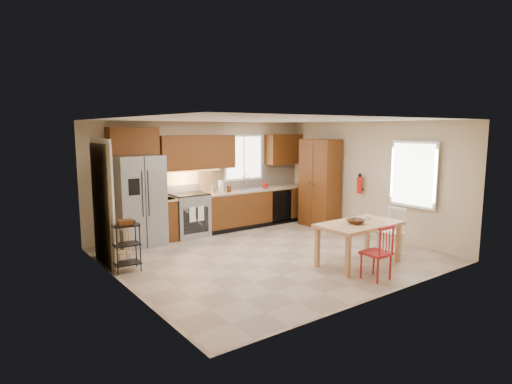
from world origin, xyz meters
The scene contains 33 objects.
floor centered at (0.00, 0.00, 0.00)m, with size 5.50×5.50×0.00m, color tan.
ceiling centered at (0.00, 0.00, 2.50)m, with size 5.50×5.00×0.02m, color silver.
wall_back centered at (0.00, 2.50, 1.25)m, with size 5.50×0.02×2.50m, color #CCB793.
wall_front centered at (0.00, -2.50, 1.25)m, with size 5.50×0.02×2.50m, color #CCB793.
wall_left centered at (-2.75, 0.00, 1.25)m, with size 0.02×5.00×2.50m, color #CCB793.
wall_right centered at (2.75, 0.00, 1.25)m, with size 0.02×5.00×2.50m, color #CCB793.
refrigerator centered at (-1.70, 2.12, 0.91)m, with size 0.92×0.75×1.82m, color gray.
range_stove centered at (-0.55, 2.19, 0.46)m, with size 0.76×0.63×0.92m, color gray.
base_cabinet_narrow centered at (-1.10, 2.20, 0.45)m, with size 0.30×0.60×0.90m, color #583010.
base_cabinet_run centered at (1.29, 2.20, 0.45)m, with size 2.92×0.60×0.90m, color #583010.
dishwasher centered at (1.85, 1.91, 0.45)m, with size 0.60×0.02×0.78m, color black.
backsplash centered at (1.29, 2.48, 1.18)m, with size 2.92×0.03×0.55m, color beige.
upper_over_fridge centered at (-1.70, 2.33, 2.10)m, with size 1.00×0.35×0.55m, color #54250E.
upper_left_block centered at (-0.25, 2.33, 1.83)m, with size 1.80×0.35×0.75m, color #54250E.
upper_right_block centered at (2.25, 2.33, 1.83)m, with size 1.00×0.35×0.75m, color #54250E.
window_back centered at (1.10, 2.48, 1.65)m, with size 1.12×0.04×1.12m, color white.
sink centered at (1.10, 2.20, 0.86)m, with size 0.62×0.46×0.16m, color gray.
undercab_glow centered at (-0.55, 2.30, 1.43)m, with size 1.60×0.30×0.01m, color #FFBF66.
soap_bottle centered at (1.48, 2.10, 1.00)m, with size 0.09×0.09×0.19m, color #B9120C.
paper_towel centered at (0.25, 2.15, 1.04)m, with size 0.12×0.12×0.28m, color white.
canister_steel centered at (0.05, 2.15, 0.99)m, with size 0.11×0.11×0.18m, color gray.
canister_wood centered at (0.45, 2.12, 0.97)m, with size 0.10×0.10×0.14m, color #4E2914.
pantry centered at (2.43, 1.20, 1.05)m, with size 0.50×0.95×2.10m, color #583010.
fire_extinguisher centered at (2.63, 0.15, 1.10)m, with size 0.12×0.12×0.36m, color #B9120C.
window_right centered at (2.68, -1.15, 1.45)m, with size 0.04×1.02×1.32m, color white.
doorway centered at (-2.67, 1.30, 1.05)m, with size 0.04×0.95×2.10m, color #8C7A59.
dining_table centered at (0.90, -1.33, 0.36)m, with size 1.49×0.84×0.72m, color tan, non-canonical shape.
chair_red centered at (0.55, -1.98, 0.44)m, with size 0.41×0.41×0.87m, color maroon, non-canonical shape.
chair_white centered at (1.85, -1.28, 0.44)m, with size 0.41×0.41×0.87m, color white, non-canonical shape.
table_bowl centered at (0.80, -1.33, 0.73)m, with size 0.30×0.30×0.07m, color #4E2914.
table_jar centered at (1.22, -1.24, 0.76)m, with size 0.10×0.10×0.12m, color white.
bar_stool centered at (-2.39, 1.14, 0.34)m, with size 0.33×0.33×0.69m, color tan, non-canonical shape.
utility_cart centered at (-2.47, 0.69, 0.41)m, with size 0.41×0.32×0.82m, color black, non-canonical shape.
Camera 1 is at (-4.78, -6.09, 2.34)m, focal length 30.00 mm.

